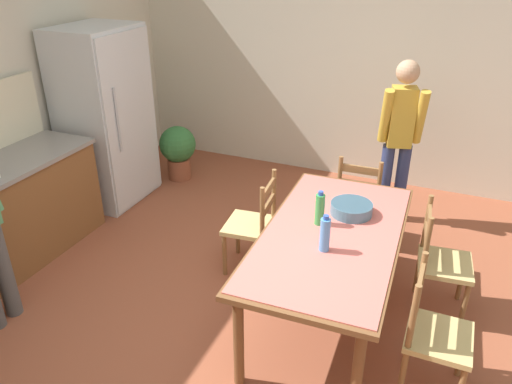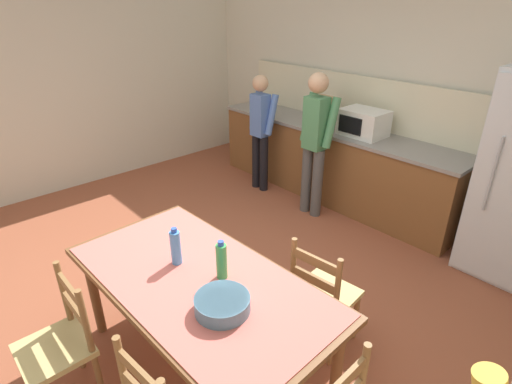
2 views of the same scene
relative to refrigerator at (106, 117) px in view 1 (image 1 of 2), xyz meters
The scene contains 13 objects.
ground_plane 2.87m from the refrigerator, 125.98° to the right, with size 8.32×8.32×0.00m, color brown.
wall_right 2.80m from the refrigerator, 52.64° to the right, with size 0.12×5.20×2.90m, color beige.
refrigerator is the anchor object (origin of this frame).
dining_table 3.02m from the refrigerator, 111.05° to the right, with size 1.91×1.02×0.78m.
bottle_near_centre 3.11m from the refrigerator, 115.04° to the right, with size 0.07×0.07×0.27m.
bottle_off_centre 2.86m from the refrigerator, 110.25° to the right, with size 0.07×0.07×0.27m.
serving_bowl 2.97m from the refrigerator, 104.63° to the right, with size 0.32×0.32×0.09m.
chair_head_end 2.82m from the refrigerator, 86.88° to the right, with size 0.41×0.43×0.91m.
chair_side_near_left 3.92m from the refrigerator, 112.35° to the right, with size 0.42×0.40×0.91m.
chair_side_far_right 2.19m from the refrigerator, 108.57° to the right, with size 0.46×0.44×0.91m.
chair_side_near_right 3.66m from the refrigerator, 100.10° to the right, with size 0.46×0.44×0.91m.
person_by_table 3.08m from the refrigerator, 76.86° to the right, with size 0.35×0.47×1.67m.
potted_plant 1.01m from the refrigerator, 31.02° to the right, with size 0.44×0.44×0.67m.
Camera 1 is at (-2.53, -1.31, 2.66)m, focal length 35.00 mm.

